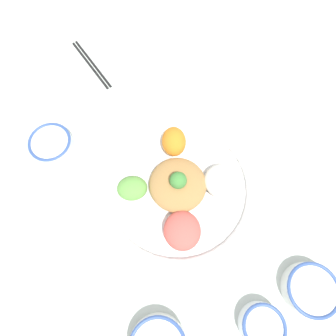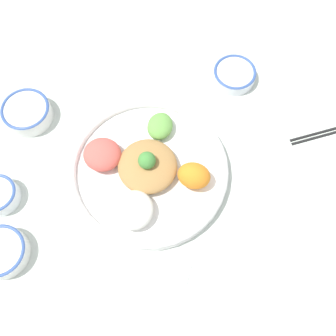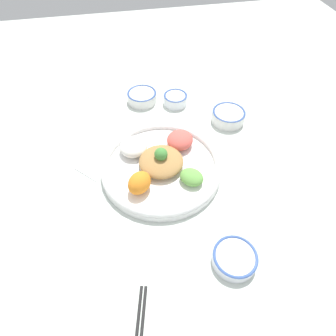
# 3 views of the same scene
# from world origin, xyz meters

# --- Properties ---
(ground_plane) EXTENTS (2.40, 2.40, 0.00)m
(ground_plane) POSITION_xyz_m (0.00, 0.00, 0.00)
(ground_plane) COLOR silver
(salad_platter) EXTENTS (0.36, 0.36, 0.09)m
(salad_platter) POSITION_xyz_m (0.02, 0.03, 0.02)
(salad_platter) COLOR white
(salad_platter) RESTS_ON ground_plane
(sauce_bowl_red) EXTENTS (0.09, 0.09, 0.04)m
(sauce_bowl_red) POSITION_xyz_m (-0.09, -0.29, 0.02)
(sauce_bowl_red) COLOR white
(sauce_bowl_red) RESTS_ON ground_plane
(rice_bowl_blue) EXTENTS (0.12, 0.12, 0.04)m
(rice_bowl_blue) POSITION_xyz_m (-0.26, -0.15, 0.02)
(rice_bowl_blue) COLOR white
(rice_bowl_blue) RESTS_ON ground_plane
(sauce_bowl_dark) EXTENTS (0.11, 0.11, 0.04)m
(sauce_bowl_dark) POSITION_xyz_m (0.03, -0.33, 0.02)
(sauce_bowl_dark) COLOR white
(sauce_bowl_dark) RESTS_ON ground_plane
(rice_bowl_plain) EXTENTS (0.11, 0.11, 0.03)m
(rice_bowl_plain) POSITION_xyz_m (-0.10, 0.35, 0.02)
(rice_bowl_plain) COLOR white
(rice_bowl_plain) RESTS_ON ground_plane
(chopsticks_pair_near) EXTENTS (0.06, 0.20, 0.01)m
(chopsticks_pair_near) POSITION_xyz_m (0.15, 0.46, 0.00)
(chopsticks_pair_near) COLOR black
(chopsticks_pair_near) RESTS_ON ground_plane
(serving_spoon_main) EXTENTS (0.11, 0.11, 0.01)m
(serving_spoon_main) POSITION_xyz_m (0.30, -0.34, 0.00)
(serving_spoon_main) COLOR white
(serving_spoon_main) RESTS_ON ground_plane
(serving_spoon_extra) EXTENTS (0.11, 0.11, 0.01)m
(serving_spoon_extra) POSITION_xyz_m (0.27, -0.02, 0.00)
(serving_spoon_extra) COLOR white
(serving_spoon_extra) RESTS_ON ground_plane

